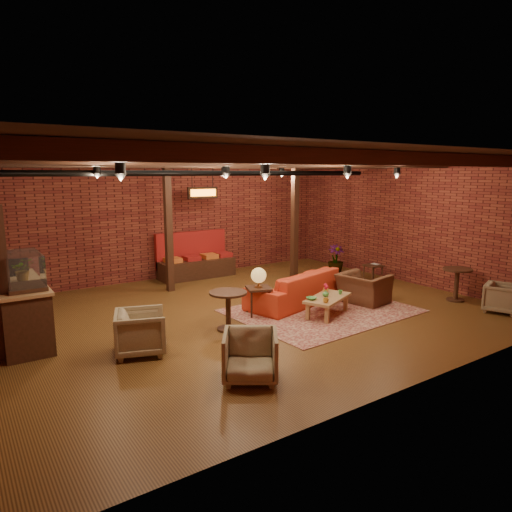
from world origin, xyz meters
TOP-DOWN VIEW (x-y plane):
  - floor at (0.00, 0.00)m, footprint 10.00×10.00m
  - ceiling at (0.00, 0.00)m, footprint 10.00×8.00m
  - wall_back at (0.00, 4.00)m, footprint 10.00×0.02m
  - wall_front at (0.00, -4.00)m, footprint 10.00×0.02m
  - wall_right at (5.00, 0.00)m, footprint 0.02×8.00m
  - ceiling_beams at (0.00, 0.00)m, footprint 9.80×6.40m
  - ceiling_pipe at (0.00, 1.60)m, footprint 9.60×0.12m
  - post_left at (-0.60, 2.60)m, footprint 0.16×0.16m
  - post_right at (2.80, 2.00)m, footprint 0.16×0.16m
  - service_counter at (-4.10, 1.00)m, footprint 0.80×2.50m
  - plant_counter at (-4.00, 1.20)m, footprint 0.35×0.39m
  - banquette at (0.60, 3.55)m, footprint 2.10×0.70m
  - service_sign at (0.60, 3.10)m, footprint 0.86×0.06m
  - ceiling_spotlights at (0.00, 0.00)m, footprint 6.40×4.40m
  - rug at (1.36, -0.74)m, footprint 3.75×2.94m
  - sofa at (1.27, 0.01)m, footprint 2.68×1.58m
  - coffee_table at (1.21, -1.04)m, footprint 1.28×0.99m
  - side_table_lamp at (0.10, -0.22)m, footprint 0.61×0.61m
  - round_table_left at (-0.87, -0.64)m, footprint 0.69×0.69m
  - armchair_a at (-2.60, -0.83)m, footprint 0.93×0.95m
  - armchair_b at (-1.66, -2.60)m, footprint 1.01×1.00m
  - armchair_right at (2.54, -0.79)m, footprint 0.82×1.10m
  - side_table_book at (4.24, 0.45)m, footprint 0.47×0.47m
  - round_table_right at (4.40, -1.85)m, footprint 0.64×0.64m
  - armchair_far at (4.40, -2.89)m, footprint 0.82×0.79m
  - plant_tall at (4.14, 1.76)m, footprint 1.75×1.75m

SIDE VIEW (x-z plane):
  - floor at x=0.00m, z-range 0.00..0.00m
  - rug at x=1.36m, z-range 0.00..0.01m
  - armchair_far at x=4.40m, z-range 0.00..0.66m
  - coffee_table at x=1.21m, z-range 0.03..0.68m
  - sofa at x=1.27m, z-range 0.00..0.73m
  - armchair_b at x=-1.66m, z-range 0.00..0.77m
  - armchair_a at x=-2.60m, z-range 0.00..0.78m
  - side_table_book at x=4.24m, z-range 0.19..0.67m
  - armchair_right at x=2.54m, z-range 0.00..0.88m
  - round_table_left at x=-0.87m, z-range 0.13..0.85m
  - round_table_right at x=4.40m, z-range 0.13..0.87m
  - banquette at x=0.60m, z-range 0.00..1.00m
  - side_table_lamp at x=0.10m, z-range 0.26..1.24m
  - service_counter at x=-4.10m, z-range 0.00..1.60m
  - plant_counter at x=-4.00m, z-range 1.07..1.37m
  - plant_tall at x=4.14m, z-range 0.00..2.48m
  - wall_back at x=0.00m, z-range 0.00..3.20m
  - wall_front at x=0.00m, z-range 0.00..3.20m
  - wall_right at x=5.00m, z-range 0.00..3.20m
  - post_left at x=-0.60m, z-range 0.00..3.20m
  - post_right at x=2.80m, z-range 0.00..3.20m
  - service_sign at x=0.60m, z-range 2.20..2.50m
  - ceiling_pipe at x=0.00m, z-range 2.79..2.91m
  - ceiling_spotlights at x=0.00m, z-range 2.72..3.00m
  - ceiling_beams at x=0.00m, z-range 2.97..3.19m
  - ceiling at x=0.00m, z-range 3.19..3.21m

